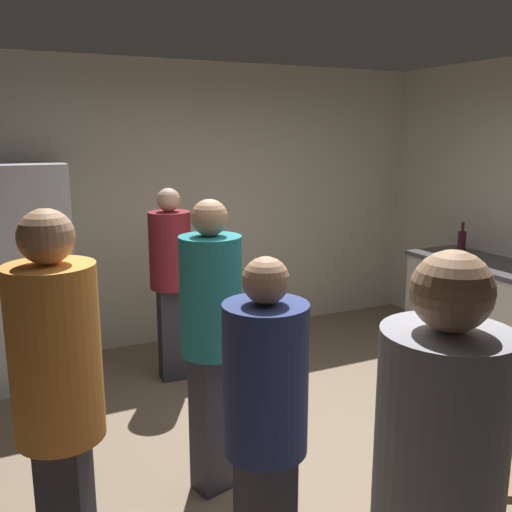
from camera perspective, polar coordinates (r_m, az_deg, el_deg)
The scene contains 12 objects.
ground_plane at distance 3.78m, azimuth 6.84°, elevation -21.21°, with size 5.20×5.20×0.10m, color #7A6651.
wall_back at distance 5.59m, azimuth -7.35°, elevation 5.17°, with size 5.32×0.06×2.70m, color beige.
refrigerator at distance 4.98m, azimuth -22.12°, elevation -1.78°, with size 0.70×0.68×1.80m.
kitchen_counter at distance 5.45m, azimuth 23.68°, elevation -5.65°, with size 0.64×1.93×0.90m.
wine_bottle_on_counter at distance 5.73m, azimuth 19.99°, elevation 1.33°, with size 0.08×0.08×0.31m.
foreground_table at distance 2.80m, azimuth 20.97°, elevation -18.66°, with size 0.80×0.80×0.73m.
beer_bottle_brown at distance 2.49m, azimuth 19.21°, elevation -17.58°, with size 0.06×0.06×0.23m.
plastic_cup_blue at distance 2.80m, azimuth 23.63°, elevation -15.17°, with size 0.08×0.08×0.11m, color blue.
person_in_maroon_shirt at distance 4.67m, azimuth -8.57°, elevation -1.44°, with size 0.36×0.36×1.61m.
person_in_navy_shirt at distance 2.36m, azimuth 0.94°, elevation -15.90°, with size 0.40×0.40×1.58m.
person_in_orange_shirt at distance 2.37m, azimuth -19.22°, elevation -13.19°, with size 0.45×0.45×1.77m.
person_in_teal_shirt at distance 3.15m, azimuth -4.51°, elevation -7.03°, with size 0.42×0.42×1.69m.
Camera 1 is at (-1.73, -2.65, 2.03)m, focal length 39.77 mm.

